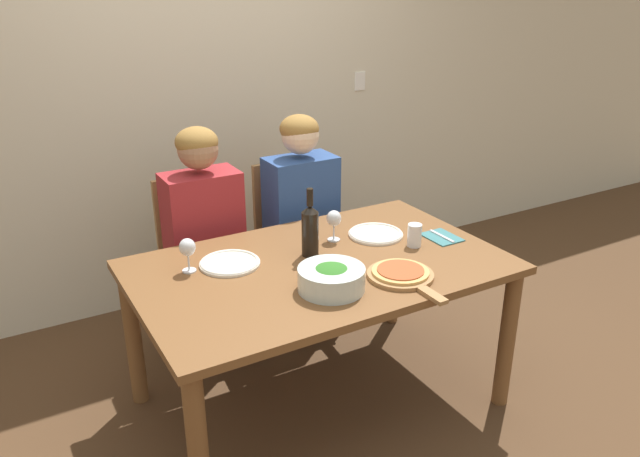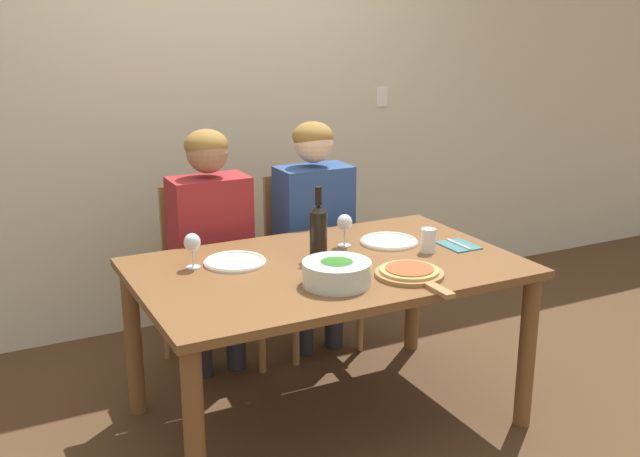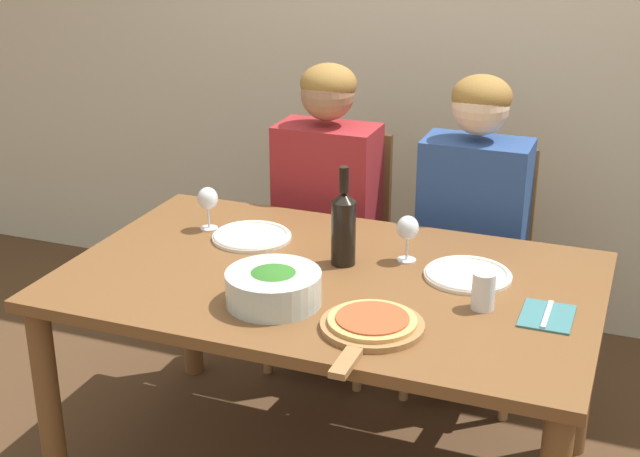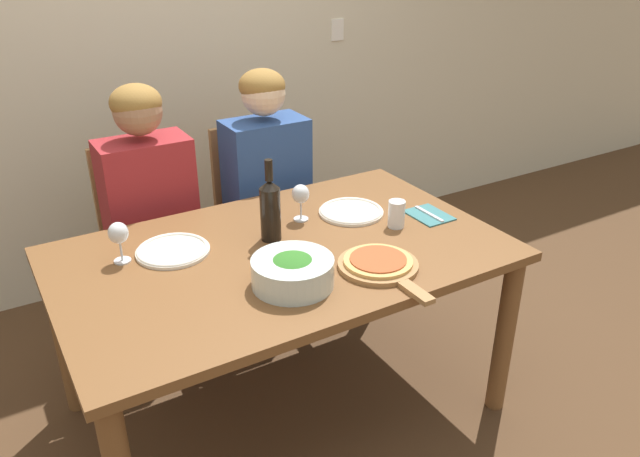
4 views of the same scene
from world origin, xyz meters
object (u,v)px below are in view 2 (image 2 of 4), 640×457
object	(u,v)px
wine_bottle	(318,230)
broccoli_bowl	(337,273)
dinner_plate_right	(389,241)
wine_glass_right	(345,224)
person_man	(315,216)
water_tumbler	(428,240)
chair_right	(306,254)
pizza_on_board	(411,273)
person_woman	(212,229)
chair_left	(206,269)
fork_on_napkin	(458,245)
dinner_plate_left	(235,262)
wine_glass_left	(192,244)

from	to	relation	value
wine_bottle	broccoli_bowl	bearing A→B (deg)	-104.96
wine_bottle	dinner_plate_right	size ratio (longest dim) A/B	1.19
dinner_plate_right	wine_glass_right	bearing A→B (deg)	165.66
person_man	dinner_plate_right	xyz separation A→B (m)	(0.10, -0.56, -0.00)
water_tumbler	chair_right	bearing A→B (deg)	102.20
wine_bottle	pizza_on_board	world-z (taller)	wine_bottle
person_woman	pizza_on_board	distance (m)	1.11
dinner_plate_right	water_tumbler	world-z (taller)	water_tumbler
wine_glass_right	person_woman	bearing A→B (deg)	132.62
chair_left	wine_glass_right	xyz separation A→B (m)	(0.46, -0.61, 0.34)
chair_left	dinner_plate_right	distance (m)	0.98
broccoli_bowl	dinner_plate_right	bearing A→B (deg)	38.08
water_tumbler	fork_on_napkin	xyz separation A→B (m)	(0.18, 0.01, -0.05)
person_man	broccoli_bowl	xyz separation A→B (m)	(-0.37, -0.93, 0.04)
person_woman	person_man	world-z (taller)	same
chair_right	fork_on_napkin	bearing A→B (deg)	-66.86
wine_bottle	wine_glass_right	size ratio (longest dim) A/B	2.10
pizza_on_board	wine_glass_right	xyz separation A→B (m)	(-0.04, 0.48, 0.09)
wine_glass_right	water_tumbler	distance (m)	0.38
chair_left	dinner_plate_right	world-z (taller)	chair_left
chair_right	dinner_plate_left	bearing A→B (deg)	-135.80
chair_right	wine_bottle	world-z (taller)	wine_bottle
chair_left	wine_bottle	xyz separation A→B (m)	(0.28, -0.71, 0.36)
chair_right	wine_glass_right	size ratio (longest dim) A/B	6.12
dinner_plate_right	wine_glass_left	distance (m)	0.92
water_tumbler	wine_glass_left	bearing A→B (deg)	165.04
person_woman	broccoli_bowl	size ratio (longest dim) A/B	4.50
chair_left	broccoli_bowl	distance (m)	1.09
dinner_plate_right	water_tumbler	xyz separation A→B (m)	(0.08, -0.19, 0.04)
person_man	wine_glass_left	distance (m)	0.95
chair_left	water_tumbler	bearing A→B (deg)	-48.81
pizza_on_board	fork_on_napkin	world-z (taller)	pizza_on_board
chair_left	chair_right	world-z (taller)	same
person_man	chair_right	bearing A→B (deg)	90.00
person_woman	dinner_plate_left	bearing A→B (deg)	-97.98
broccoli_bowl	wine_glass_left	distance (m)	0.63
broccoli_bowl	wine_glass_left	bearing A→B (deg)	134.61
person_woman	fork_on_napkin	xyz separation A→B (m)	(0.93, -0.74, -0.01)
person_woman	pizza_on_board	size ratio (longest dim) A/B	2.92
fork_on_napkin	water_tumbler	bearing A→B (deg)	-176.49
person_man	broccoli_bowl	size ratio (longest dim) A/B	4.50
wine_glass_right	person_man	bearing A→B (deg)	78.34
chair_left	wine_glass_right	world-z (taller)	chair_left
wine_bottle	wine_glass_left	bearing A→B (deg)	168.02
chair_right	person_woman	bearing A→B (deg)	-168.90
wine_bottle	fork_on_napkin	xyz separation A→B (m)	(0.65, -0.14, -0.12)
person_woman	wine_glass_left	bearing A→B (deg)	-117.04
dinner_plate_left	dinner_plate_right	world-z (taller)	same
chair_left	wine_glass_right	bearing A→B (deg)	-53.00
chair_left	dinner_plate_left	world-z (taller)	chair_left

